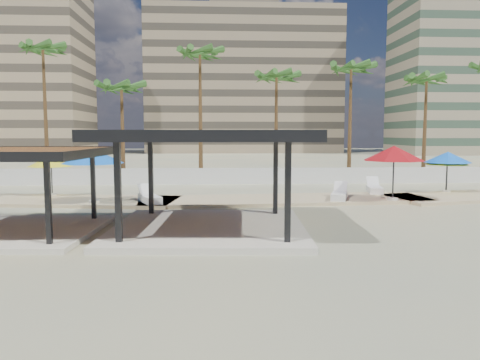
{
  "coord_description": "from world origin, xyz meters",
  "views": [
    {
      "loc": [
        -1.94,
        -18.67,
        3.77
      ],
      "look_at": [
        -0.62,
        5.07,
        1.4
      ],
      "focal_mm": 35.0,
      "sensor_mm": 36.0,
      "label": 1
    }
  ],
  "objects_px": {
    "pavilion_west": "(12,183)",
    "lounger_b": "(339,195)",
    "lounger_a": "(150,198)",
    "pavilion_central": "(209,172)",
    "lounger_c": "(374,189)",
    "umbrella_c": "(394,153)"
  },
  "relations": [
    {
      "from": "pavilion_west",
      "to": "lounger_b",
      "type": "height_order",
      "value": "pavilion_west"
    },
    {
      "from": "lounger_a",
      "to": "pavilion_west",
      "type": "bearing_deg",
      "value": 126.1
    },
    {
      "from": "pavilion_central",
      "to": "pavilion_west",
      "type": "xyz_separation_m",
      "value": [
        -7.32,
        -0.18,
        -0.4
      ]
    },
    {
      "from": "lounger_c",
      "to": "pavilion_central",
      "type": "bearing_deg",
      "value": 146.36
    },
    {
      "from": "lounger_c",
      "to": "lounger_a",
      "type": "bearing_deg",
      "value": 115.78
    },
    {
      "from": "umbrella_c",
      "to": "lounger_c",
      "type": "bearing_deg",
      "value": 86.75
    },
    {
      "from": "pavilion_west",
      "to": "lounger_a",
      "type": "relative_size",
      "value": 2.77
    },
    {
      "from": "pavilion_west",
      "to": "lounger_c",
      "type": "xyz_separation_m",
      "value": [
        17.33,
        10.2,
        -1.53
      ]
    },
    {
      "from": "lounger_a",
      "to": "lounger_b",
      "type": "bearing_deg",
      "value": -108.93
    },
    {
      "from": "pavilion_central",
      "to": "lounger_b",
      "type": "relative_size",
      "value": 3.31
    },
    {
      "from": "lounger_b",
      "to": "lounger_a",
      "type": "bearing_deg",
      "value": 112.85
    },
    {
      "from": "umbrella_c",
      "to": "pavilion_central",
      "type": "bearing_deg",
      "value": -146.19
    },
    {
      "from": "lounger_a",
      "to": "lounger_c",
      "type": "bearing_deg",
      "value": -98.15
    },
    {
      "from": "lounger_c",
      "to": "umbrella_c",
      "type": "bearing_deg",
      "value": -171.93
    },
    {
      "from": "pavilion_central",
      "to": "lounger_c",
      "type": "relative_size",
      "value": 3.32
    },
    {
      "from": "umbrella_c",
      "to": "lounger_c",
      "type": "xyz_separation_m",
      "value": [
        0.2,
        3.45,
        -2.32
      ]
    },
    {
      "from": "pavilion_west",
      "to": "lounger_b",
      "type": "distance_m",
      "value": 16.3
    },
    {
      "from": "lounger_b",
      "to": "lounger_c",
      "type": "xyz_separation_m",
      "value": [
        2.91,
        2.74,
        0.0
      ]
    },
    {
      "from": "umbrella_c",
      "to": "lounger_a",
      "type": "distance_m",
      "value": 13.2
    },
    {
      "from": "lounger_b",
      "to": "lounger_c",
      "type": "distance_m",
      "value": 4.0
    },
    {
      "from": "pavilion_central",
      "to": "lounger_b",
      "type": "distance_m",
      "value": 10.35
    },
    {
      "from": "pavilion_west",
      "to": "lounger_a",
      "type": "height_order",
      "value": "pavilion_west"
    }
  ]
}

